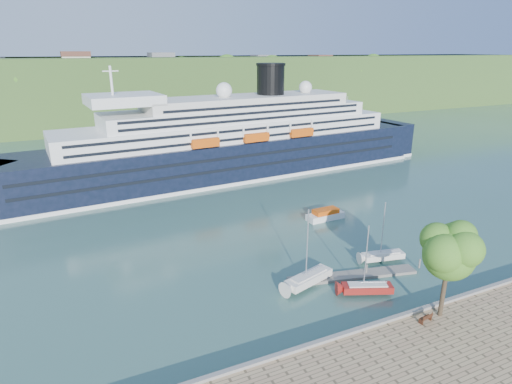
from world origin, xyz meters
name	(u,v)px	position (x,y,z in m)	size (l,w,h in m)	color
ground	(395,326)	(0.00, 0.00, 0.00)	(400.00, 400.00, 0.00)	#335B52
far_hillside	(134,90)	(0.00, 145.00, 12.00)	(400.00, 50.00, 24.00)	#325421
quay_coping	(397,317)	(0.00, -0.20, 1.15)	(220.00, 0.50, 0.30)	slate
cruise_ship	(225,122)	(3.88, 57.69, 11.98)	(106.69, 15.54, 23.96)	black
park_bench	(426,317)	(2.09, -1.81, 1.51)	(1.58, 0.65, 1.02)	#472514
promenade_tree	(447,267)	(4.30, -1.60, 6.51)	(6.66, 6.66, 11.03)	#2D6C1C
floating_pontoon	(352,275)	(2.16, 9.88, 0.18)	(16.32, 1.99, 0.36)	gray
sailboat_white_near	(310,250)	(-3.85, 10.40, 4.65)	(7.20, 2.00, 9.31)	silver
sailboat_red	(370,263)	(1.16, 5.90, 4.06)	(6.29, 1.75, 8.13)	maroon
sailboat_white_far	(385,234)	(8.30, 11.51, 3.97)	(6.15, 1.71, 7.94)	silver
tender_launch	(326,214)	(9.67, 27.15, 0.90)	(6.51, 2.23, 1.80)	#CD4C0C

